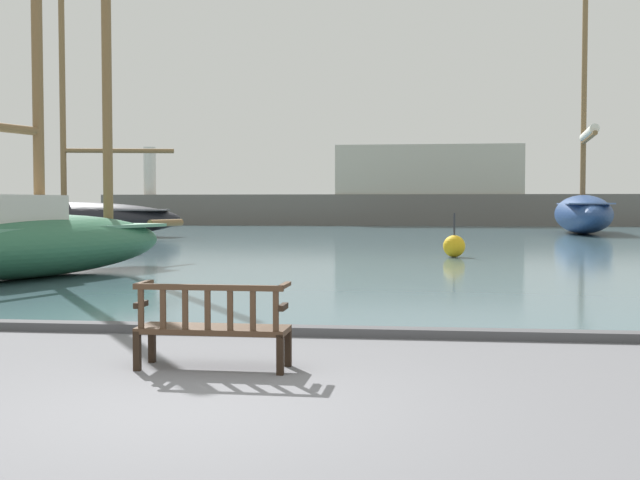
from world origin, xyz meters
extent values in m
plane|color=slate|center=(0.00, 0.00, 0.00)|extent=(160.00, 160.00, 0.00)
cube|color=#476670|center=(0.00, 44.00, 0.04)|extent=(100.00, 80.00, 0.08)
cube|color=#4C4C50|center=(0.00, 3.85, 0.06)|extent=(40.00, 0.30, 0.12)
cube|color=black|center=(-1.02, 1.83, 0.21)|extent=(0.07, 0.07, 0.42)
cube|color=black|center=(0.51, 1.79, 0.21)|extent=(0.07, 0.07, 0.42)
cube|color=black|center=(-1.03, 1.38, 0.21)|extent=(0.07, 0.07, 0.42)
cube|color=black|center=(0.50, 1.34, 0.21)|extent=(0.07, 0.07, 0.42)
cube|color=#422D1E|center=(-0.26, 1.58, 0.42)|extent=(1.61, 0.55, 0.06)
cube|color=#422D1E|center=(-0.27, 1.36, 0.89)|extent=(1.60, 0.08, 0.06)
cube|color=#422D1E|center=(-0.99, 1.38, 0.66)|extent=(0.06, 0.04, 0.41)
cube|color=#422D1E|center=(-0.75, 1.38, 0.66)|extent=(0.06, 0.04, 0.41)
cube|color=#422D1E|center=(-0.51, 1.37, 0.66)|extent=(0.06, 0.04, 0.41)
cube|color=#422D1E|center=(-0.27, 1.36, 0.66)|extent=(0.06, 0.04, 0.41)
cube|color=#422D1E|center=(-0.03, 1.36, 0.66)|extent=(0.06, 0.04, 0.41)
cube|color=#422D1E|center=(0.21, 1.35, 0.66)|extent=(0.06, 0.04, 0.41)
cube|color=#422D1E|center=(0.45, 1.35, 0.66)|extent=(0.06, 0.04, 0.41)
cube|color=black|center=(-1.03, 1.51, 0.69)|extent=(0.07, 0.30, 0.06)
cube|color=#422D1E|center=(-1.03, 1.60, 0.90)|extent=(0.07, 0.47, 0.04)
cube|color=black|center=(0.51, 1.48, 0.69)|extent=(0.07, 0.30, 0.06)
cube|color=#422D1E|center=(0.51, 1.57, 0.90)|extent=(0.07, 0.47, 0.04)
ellipsoid|color=black|center=(-15.62, 32.21, 0.97)|extent=(11.59, 5.07, 1.78)
cube|color=#4C4C51|center=(-15.62, 32.21, 1.46)|extent=(10.12, 4.09, 0.08)
cylinder|color=brown|center=(-15.90, 32.16, 7.89)|extent=(0.30, 0.30, 12.79)
cylinder|color=brown|center=(-13.18, 32.69, 4.47)|extent=(5.49, 1.30, 0.24)
ellipsoid|color=navy|center=(11.37, 40.73, 1.18)|extent=(4.34, 12.05, 2.20)
cube|color=#516B9E|center=(11.37, 40.73, 1.79)|extent=(3.42, 10.56, 0.08)
cylinder|color=brown|center=(11.40, 41.02, 9.51)|extent=(0.31, 0.31, 15.37)
cylinder|color=brown|center=(11.05, 37.84, 5.31)|extent=(0.94, 6.39, 0.25)
cylinder|color=silver|center=(11.05, 37.84, 5.55)|extent=(1.12, 5.78, 0.49)
cylinder|color=brown|center=(12.16, 47.87, 1.81)|extent=(0.53, 2.61, 0.25)
ellipsoid|color=#2D6647|center=(-6.83, 10.70, 0.80)|extent=(5.10, 9.06, 1.44)
cube|color=#5B9375|center=(-6.83, 10.70, 1.20)|extent=(4.18, 7.87, 0.08)
cube|color=beige|center=(-7.04, 10.08, 1.60)|extent=(1.98, 2.48, 0.72)
cylinder|color=brown|center=(-6.77, 10.91, 6.03)|extent=(0.25, 0.25, 9.58)
cylinder|color=brown|center=(-6.02, 13.18, 5.23)|extent=(0.25, 0.25, 7.98)
cylinder|color=brown|center=(-5.24, 15.53, 1.22)|extent=(0.65, 1.46, 0.20)
sphere|color=gold|center=(3.07, 18.86, 0.43)|extent=(0.70, 0.70, 0.70)
cylinder|color=#2D2D33|center=(3.07, 18.86, 1.13)|extent=(0.06, 0.06, 0.70)
cube|color=#66605B|center=(0.00, 56.97, 1.26)|extent=(47.11, 2.40, 2.53)
cube|color=#B7B2A3|center=(2.82, 56.97, 4.47)|extent=(14.59, 2.00, 3.87)
cylinder|color=beige|center=(-19.84, 56.97, 4.48)|extent=(1.00, 1.00, 3.90)
camera|label=1|loc=(1.88, -6.69, 1.75)|focal=45.00mm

